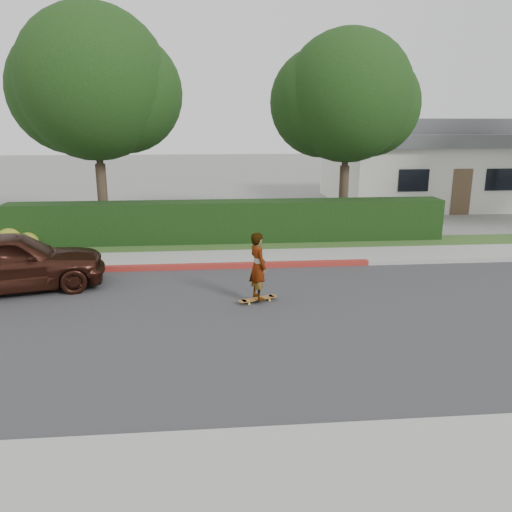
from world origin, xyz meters
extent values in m
plane|color=slate|center=(0.00, 0.00, 0.00)|extent=(120.00, 120.00, 0.00)
cube|color=#2D2D30|center=(0.00, 0.00, 0.01)|extent=(60.00, 8.00, 0.01)
cube|color=#9E9E99|center=(0.00, -4.10, 0.07)|extent=(60.00, 0.20, 0.15)
cube|color=#9E9E99|center=(0.00, 4.10, 0.07)|extent=(60.00, 0.20, 0.15)
cube|color=maroon|center=(-5.00, 4.10, 0.08)|extent=(12.00, 0.21, 0.15)
cube|color=gray|center=(0.00, 5.00, 0.06)|extent=(60.00, 1.60, 0.12)
cube|color=#2D4C1E|center=(0.00, 6.60, 0.05)|extent=(60.00, 1.60, 0.10)
cube|color=black|center=(-3.00, 7.20, 0.75)|extent=(15.00, 1.00, 1.50)
sphere|color=#2D4C19|center=(-10.20, 6.80, 0.35)|extent=(0.90, 0.90, 0.90)
sphere|color=#2D4C19|center=(-9.60, 6.60, 0.30)|extent=(0.70, 0.70, 0.70)
cylinder|color=#33261C|center=(-7.50, 8.50, 1.35)|extent=(0.36, 0.36, 2.70)
cylinder|color=#33261C|center=(-7.50, 8.50, 3.38)|extent=(0.24, 0.24, 2.25)
sphere|color=black|center=(-7.50, 8.50, 5.40)|extent=(5.20, 5.20, 5.20)
sphere|color=black|center=(-8.30, 8.90, 5.20)|extent=(4.42, 4.42, 4.42)
sphere|color=black|center=(-6.60, 8.80, 5.10)|extent=(4.16, 4.16, 4.16)
cylinder|color=#33261C|center=(1.50, 9.00, 1.26)|extent=(0.36, 0.36, 2.52)
cylinder|color=#33261C|center=(1.50, 9.00, 3.15)|extent=(0.24, 0.24, 2.10)
sphere|color=black|center=(1.50, 9.00, 5.04)|extent=(4.80, 4.80, 4.80)
sphere|color=black|center=(0.70, 9.40, 4.84)|extent=(4.08, 4.08, 4.08)
sphere|color=black|center=(2.40, 9.30, 4.74)|extent=(3.84, 3.84, 3.84)
cube|color=beige|center=(8.00, 16.00, 1.50)|extent=(10.00, 8.00, 3.00)
cube|color=#4C4C51|center=(8.00, 16.00, 3.30)|extent=(10.60, 8.60, 0.60)
cube|color=#4C4C51|center=(8.00, 16.00, 3.90)|extent=(8.40, 6.40, 0.80)
cube|color=black|center=(5.50, 11.98, 1.60)|extent=(1.40, 0.06, 1.00)
cube|color=black|center=(9.80, 11.98, 1.60)|extent=(1.80, 0.06, 1.00)
cube|color=brown|center=(7.80, 11.98, 1.05)|extent=(0.90, 0.06, 2.10)
cylinder|color=gold|center=(-2.78, 1.01, 0.04)|extent=(0.06, 0.05, 0.05)
cylinder|color=gold|center=(-2.83, 1.15, 0.04)|extent=(0.06, 0.05, 0.05)
cylinder|color=gold|center=(-2.28, 1.21, 0.04)|extent=(0.06, 0.05, 0.05)
cylinder|color=gold|center=(-2.34, 1.35, 0.04)|extent=(0.06, 0.05, 0.05)
cube|color=silver|center=(-2.80, 1.08, 0.07)|extent=(0.10, 0.17, 0.02)
cube|color=silver|center=(-2.31, 1.28, 0.07)|extent=(0.10, 0.17, 0.02)
cube|color=brown|center=(-2.56, 1.18, 0.09)|extent=(0.82, 0.48, 0.02)
cylinder|color=brown|center=(-2.93, 1.03, 0.09)|extent=(0.26, 0.26, 0.02)
cylinder|color=brown|center=(-2.18, 1.33, 0.09)|extent=(0.26, 0.26, 0.02)
imported|color=white|center=(-2.56, 1.18, 0.89)|extent=(0.56, 0.67, 1.58)
imported|color=#361911|center=(-8.62, 2.58, 0.77)|extent=(4.81, 2.89, 1.53)
camera|label=1|loc=(-3.59, -9.84, 4.08)|focal=35.00mm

